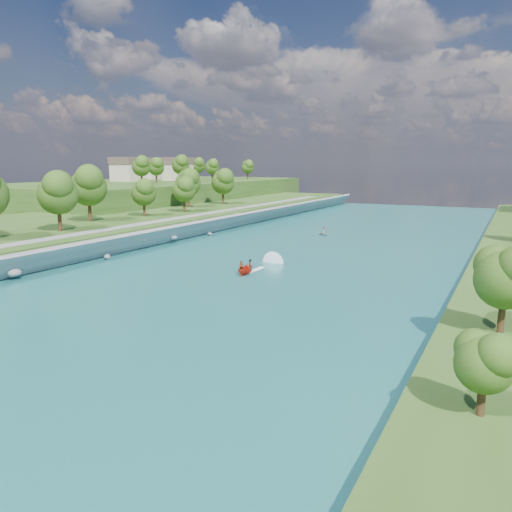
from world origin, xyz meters
The scene contains 10 objects.
ground centered at (0.00, 0.00, 0.00)m, with size 260.00×260.00×0.00m, color #2D5119.
river_water centered at (0.00, 20.00, 0.05)m, with size 55.00×240.00×0.10m, color #195D60.
berm_west centered at (-50.00, 20.00, 1.75)m, with size 45.00×240.00×3.50m, color #2D5119.
ridge_west centered at (-82.50, 95.00, 4.50)m, with size 60.00×120.00×9.00m, color #2D5119.
riprap_bank centered at (-25.86, 19.24, 1.81)m, with size 3.93×236.00×4.16m.
riverside_path centered at (-32.50, 20.00, 3.55)m, with size 3.00×200.00×0.10m, color gray.
ridge_houses centered at (-88.67, 100.00, 13.31)m, with size 29.50×29.50×8.40m.
trees_ridge centered at (-70.77, 98.76, 13.90)m, with size 21.34×65.63×10.57m.
motorboat centered at (0.02, 13.33, 0.69)m, with size 3.60×18.65×2.04m.
raft centered at (-3.67, 52.83, 0.47)m, with size 3.47×3.38×1.68m.
Camera 1 is at (32.74, -48.03, 15.34)m, focal length 35.00 mm.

